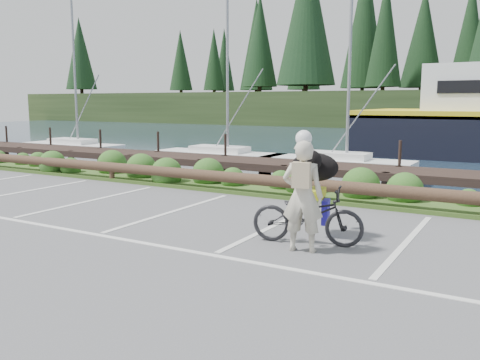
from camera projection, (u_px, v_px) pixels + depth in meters
name	position (u px, v px, depth m)	size (l,w,h in m)	color
ground	(225.00, 249.00, 8.66)	(72.00, 72.00, 0.00)	#535356
vegetation_strip	(331.00, 197.00, 13.20)	(34.00, 1.60, 0.10)	#3D5B21
log_rail	(322.00, 203.00, 12.61)	(32.00, 0.30, 0.60)	#443021
bicycle	(307.00, 215.00, 8.92)	(0.69, 1.97, 1.03)	black
cyclist	(303.00, 196.00, 8.43)	(0.69, 0.45, 1.88)	beige
dog	(314.00, 167.00, 9.40)	(0.92, 0.45, 0.53)	black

